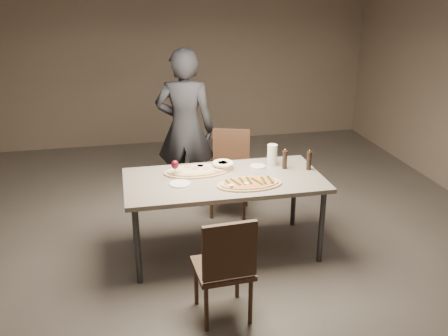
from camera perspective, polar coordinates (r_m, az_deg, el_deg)
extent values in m
plane|color=#58524C|center=(4.86, 0.00, -9.39)|extent=(7.00, 7.00, 0.00)
plane|color=gray|center=(7.72, -5.57, 13.06)|extent=(6.00, 0.00, 6.00)
cube|color=gray|center=(4.53, 0.00, -1.41)|extent=(1.80, 0.90, 0.04)
cylinder|color=#333335|center=(4.28, -9.86, -8.78)|extent=(0.05, 0.05, 0.71)
cylinder|color=#333335|center=(4.61, 11.08, -6.61)|extent=(0.05, 0.05, 0.71)
cylinder|color=#333335|center=(4.94, -10.28, -4.56)|extent=(0.05, 0.05, 0.71)
cylinder|color=#333335|center=(5.22, 7.99, -2.96)|extent=(0.05, 0.05, 0.71)
ellipsoid|color=white|center=(4.33, 2.58, -1.71)|extent=(0.05, 0.05, 0.01)
ellipsoid|color=white|center=(4.29, 0.69, -1.93)|extent=(0.05, 0.05, 0.01)
ellipsoid|color=white|center=(4.29, 0.90, -1.91)|extent=(0.05, 0.05, 0.01)
cube|color=#1F3115|center=(4.32, 0.58, -1.77)|extent=(0.04, 0.17, 0.01)
cube|color=#1F3115|center=(4.36, 1.32, -1.59)|extent=(0.07, 0.17, 0.01)
cube|color=#1F3115|center=(4.38, 2.09, -1.49)|extent=(0.04, 0.17, 0.01)
cube|color=#1F3115|center=(4.39, 2.89, -1.43)|extent=(0.02, 0.17, 0.01)
cube|color=#1F3115|center=(4.38, 3.78, -1.51)|extent=(0.07, 0.17, 0.01)
cube|color=#1F3115|center=(4.40, 4.54, -1.41)|extent=(0.03, 0.17, 0.01)
cube|color=#1F3115|center=(4.42, 5.29, -1.30)|extent=(0.02, 0.17, 0.01)
cylinder|color=#CE8285|center=(4.62, -0.90, -0.23)|extent=(0.07, 0.07, 0.00)
cylinder|color=#CE8285|center=(4.75, -0.93, 0.39)|extent=(0.07, 0.07, 0.00)
cylinder|color=#CE8285|center=(4.67, -2.03, -0.01)|extent=(0.07, 0.07, 0.00)
cylinder|color=#CE8285|center=(4.60, -5.19, -0.42)|extent=(0.07, 0.07, 0.00)
cylinder|color=#CE8285|center=(4.73, -2.79, 0.26)|extent=(0.07, 0.07, 0.00)
cylinder|color=#CE8285|center=(4.67, -3.36, -0.04)|extent=(0.07, 0.07, 0.00)
cylinder|color=#CE8285|center=(4.72, -4.14, 0.18)|extent=(0.07, 0.07, 0.00)
cylinder|color=#CE8285|center=(4.73, -2.65, 0.28)|extent=(0.07, 0.07, 0.00)
cylinder|color=beige|center=(4.73, -0.13, 0.27)|extent=(0.17, 0.17, 0.07)
torus|color=beige|center=(4.72, -0.13, 0.54)|extent=(0.20, 0.20, 0.03)
cube|color=#A06F41|center=(4.73, 0.15, 0.45)|extent=(0.06, 0.05, 0.04)
cube|color=#A06F41|center=(4.75, -0.10, 0.53)|extent=(0.06, 0.07, 0.04)
cube|color=#A06F41|center=(4.74, -0.40, 0.47)|extent=(0.07, 0.07, 0.04)
cube|color=#A06F41|center=(4.71, -0.33, 0.35)|extent=(0.07, 0.06, 0.04)
cube|color=#A06F41|center=(4.71, 0.01, 0.34)|extent=(0.05, 0.06, 0.04)
cylinder|color=white|center=(4.80, 3.86, 0.19)|extent=(0.14, 0.14, 0.02)
cylinder|color=#B5BC45|center=(4.80, 3.87, 0.23)|extent=(0.10, 0.10, 0.00)
cylinder|color=black|center=(4.77, 9.68, 0.74)|extent=(0.05, 0.05, 0.16)
cylinder|color=black|center=(4.74, 9.74, 1.76)|extent=(0.05, 0.05, 0.02)
sphere|color=gold|center=(4.73, 9.76, 1.98)|extent=(0.02, 0.02, 0.02)
cylinder|color=black|center=(4.77, 6.96, 0.85)|extent=(0.04, 0.04, 0.16)
cylinder|color=black|center=(4.74, 7.00, 1.86)|extent=(0.05, 0.05, 0.02)
sphere|color=gold|center=(4.73, 7.01, 2.07)|extent=(0.02, 0.02, 0.02)
cylinder|color=silver|center=(4.84, 5.53, 1.52)|extent=(0.10, 0.10, 0.20)
cylinder|color=silver|center=(4.59, -5.58, -0.93)|extent=(0.06, 0.06, 0.01)
cylinder|color=silver|center=(4.57, -5.60, -0.47)|extent=(0.01, 0.01, 0.08)
ellipsoid|color=#460914|center=(4.55, -5.63, 0.39)|extent=(0.07, 0.07, 0.08)
cylinder|color=white|center=(4.41, -5.06, -1.80)|extent=(0.18, 0.18, 0.01)
cube|color=#40281B|center=(3.84, -0.17, -11.38)|extent=(0.44, 0.44, 0.04)
cylinder|color=#40281B|center=(3.79, -2.03, -15.79)|extent=(0.03, 0.03, 0.39)
cylinder|color=#40281B|center=(3.86, 3.05, -14.97)|extent=(0.03, 0.03, 0.39)
cylinder|color=#40281B|center=(4.06, -3.19, -13.00)|extent=(0.03, 0.03, 0.39)
cylinder|color=#40281B|center=(4.13, 1.53, -12.30)|extent=(0.03, 0.03, 0.39)
cube|color=#40281B|center=(3.55, 0.65, -9.48)|extent=(0.40, 0.06, 0.43)
cube|color=#40281B|center=(5.43, 0.63, -1.06)|extent=(0.54, 0.54, 0.04)
cylinder|color=#40281B|center=(5.66, 2.57, -2.52)|extent=(0.04, 0.04, 0.40)
cylinder|color=#40281B|center=(5.69, -0.95, -2.36)|extent=(0.04, 0.04, 0.40)
cylinder|color=#40281B|center=(5.34, 2.29, -4.02)|extent=(0.04, 0.04, 0.40)
cylinder|color=#40281B|center=(5.38, -1.44, -3.84)|extent=(0.04, 0.04, 0.40)
cube|color=#40281B|center=(5.52, 0.85, 2.23)|extent=(0.40, 0.17, 0.45)
imported|color=black|center=(5.53, -4.47, 4.47)|extent=(0.74, 0.59, 1.78)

